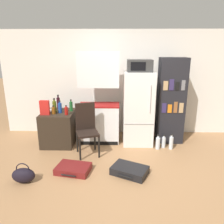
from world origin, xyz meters
name	(u,v)px	position (x,y,z in m)	size (l,w,h in m)	color
ground_plane	(132,174)	(0.00, 0.00, 0.00)	(24.00, 24.00, 0.00)	#A3754C
wall_back	(136,83)	(0.20, 2.00, 1.22)	(6.40, 0.10, 2.45)	white
side_table	(59,128)	(-1.53, 1.23, 0.36)	(0.67, 0.74, 0.72)	#2D2319
kitchen_hutch	(99,102)	(-0.65, 1.37, 0.92)	(0.88, 0.46, 1.97)	white
refrigerator	(138,109)	(0.19, 1.31, 0.78)	(0.63, 0.60, 1.57)	white
microwave	(140,66)	(0.19, 1.31, 1.69)	(0.50, 0.38, 0.24)	#333333
bookshelf	(171,101)	(0.91, 1.42, 0.93)	(0.57, 0.38, 1.85)	black
bottle_green_tall	(71,106)	(-1.26, 1.33, 0.82)	(0.07, 0.07, 0.26)	#1E6028
bottle_ketchup_red	(66,111)	(-1.30, 1.05, 0.80)	(0.07, 0.07, 0.20)	#AD1914
bottle_amber_beer	(54,110)	(-1.58, 1.10, 0.79)	(0.08, 0.08, 0.18)	brown
bottle_olive_oil	(55,106)	(-1.60, 1.26, 0.84)	(0.08, 0.08, 0.30)	#566619
bottle_wine_dark	(58,103)	(-1.59, 1.54, 0.85)	(0.08, 0.08, 0.31)	black
bottle_blue_soda	(60,108)	(-1.47, 1.19, 0.83)	(0.08, 0.08, 0.26)	#1E47A3
bowl	(51,110)	(-1.71, 1.34, 0.73)	(0.12, 0.12, 0.03)	silver
cereal_box	(45,108)	(-1.74, 1.04, 0.87)	(0.19, 0.07, 0.30)	red
chair	(86,125)	(-0.86, 0.79, 0.58)	(0.50, 0.51, 1.01)	black
suitcase_large_flat	(130,170)	(-0.05, 0.02, 0.06)	(0.68, 0.59, 0.13)	black
suitcase_small_flat	(73,169)	(-1.00, 0.07, 0.06)	(0.62, 0.49, 0.11)	maroon
handbag	(23,175)	(-1.72, -0.26, 0.12)	(0.36, 0.20, 0.33)	black
water_bottle_front	(158,143)	(0.60, 0.99, 0.13)	(0.09, 0.09, 0.32)	silver
water_bottle_middle	(164,142)	(0.73, 1.06, 0.12)	(0.08, 0.08, 0.29)	silver
water_bottle_back	(171,143)	(0.87, 0.99, 0.14)	(0.08, 0.08, 0.34)	silver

